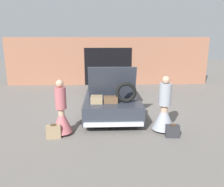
{
  "coord_description": "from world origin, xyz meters",
  "views": [
    {
      "loc": [
        -0.29,
        -8.72,
        2.74
      ],
      "look_at": [
        0.0,
        -1.48,
        0.9
      ],
      "focal_mm": 35.0,
      "sensor_mm": 36.0,
      "label": 1
    }
  ],
  "objects": [
    {
      "name": "suitcase_beside_left_person",
      "position": [
        -1.71,
        -2.99,
        0.19
      ],
      "size": [
        0.42,
        0.23,
        0.41
      ],
      "color": "#9E8460",
      "rests_on": "ground_plane"
    },
    {
      "name": "ground_plane",
      "position": [
        0.0,
        0.0,
        0.0
      ],
      "size": [
        40.0,
        40.0,
        0.0
      ],
      "primitive_type": "plane",
      "color": "slate"
    },
    {
      "name": "person_left",
      "position": [
        -1.51,
        -2.72,
        0.58
      ],
      "size": [
        0.6,
        0.6,
        1.63
      ],
      "rotation": [
        0.0,
        0.0,
        -1.51
      ],
      "color": "tan",
      "rests_on": "ground_plane"
    },
    {
      "name": "garage_wall_back",
      "position": [
        0.0,
        4.32,
        1.39
      ],
      "size": [
        12.0,
        0.14,
        2.8
      ],
      "color": "#9E664C",
      "rests_on": "ground_plane"
    },
    {
      "name": "suitcase_beside_right_person",
      "position": [
        1.65,
        -3.06,
        0.18
      ],
      "size": [
        0.39,
        0.22,
        0.39
      ],
      "color": "#2D2D33",
      "rests_on": "ground_plane"
    },
    {
      "name": "person_right",
      "position": [
        1.51,
        -2.61,
        0.6
      ],
      "size": [
        0.7,
        0.7,
        1.69
      ],
      "rotation": [
        0.0,
        0.0,
        1.45
      ],
      "color": "tan",
      "rests_on": "ground_plane"
    },
    {
      "name": "car",
      "position": [
        0.0,
        0.01,
        0.56
      ],
      "size": [
        1.9,
        5.48,
        1.85
      ],
      "color": "#2D333D",
      "rests_on": "ground_plane"
    }
  ]
}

